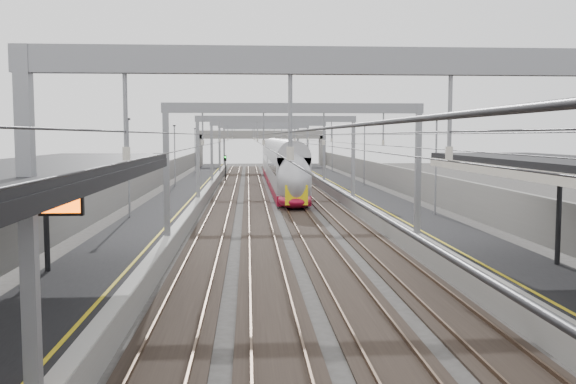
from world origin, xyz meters
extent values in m
cube|color=black|center=(-8.00, 45.00, 0.50)|extent=(4.00, 120.00, 1.00)
cube|color=black|center=(8.00, 45.00, 0.50)|extent=(4.00, 120.00, 1.00)
cube|color=black|center=(-4.50, 45.00, 0.04)|extent=(2.40, 140.00, 0.08)
cube|color=brown|center=(-5.22, 45.00, 0.13)|extent=(0.07, 140.00, 0.14)
cube|color=brown|center=(-3.78, 45.00, 0.13)|extent=(0.07, 140.00, 0.14)
cube|color=black|center=(-1.50, 45.00, 0.04)|extent=(2.40, 140.00, 0.08)
cube|color=brown|center=(-2.22, 45.00, 0.13)|extent=(0.07, 140.00, 0.14)
cube|color=brown|center=(-0.78, 45.00, 0.13)|extent=(0.07, 140.00, 0.14)
cube|color=black|center=(1.50, 45.00, 0.04)|extent=(2.40, 140.00, 0.08)
cube|color=brown|center=(0.78, 45.00, 0.13)|extent=(0.07, 140.00, 0.14)
cube|color=brown|center=(2.22, 45.00, 0.13)|extent=(0.07, 140.00, 0.14)
cube|color=black|center=(4.50, 45.00, 0.04)|extent=(2.40, 140.00, 0.08)
cube|color=brown|center=(3.78, 45.00, 0.13)|extent=(0.07, 140.00, 0.14)
cube|color=brown|center=(5.22, 45.00, 0.13)|extent=(0.07, 140.00, 0.14)
cube|color=gray|center=(-6.30, 2.00, 4.30)|extent=(0.28, 0.28, 6.60)
cube|color=gray|center=(0.00, 2.00, 7.35)|extent=(13.00, 0.25, 0.50)
cube|color=gray|center=(-6.30, 22.00, 4.30)|extent=(0.28, 0.28, 6.60)
cube|color=gray|center=(6.30, 22.00, 4.30)|extent=(0.28, 0.28, 6.60)
cube|color=gray|center=(0.00, 22.00, 7.35)|extent=(13.00, 0.25, 0.50)
cube|color=gray|center=(-6.30, 42.00, 4.30)|extent=(0.28, 0.28, 6.60)
cube|color=gray|center=(6.30, 42.00, 4.30)|extent=(0.28, 0.28, 6.60)
cube|color=gray|center=(0.00, 42.00, 7.35)|extent=(13.00, 0.25, 0.50)
cube|color=gray|center=(-6.30, 62.00, 4.30)|extent=(0.28, 0.28, 6.60)
cube|color=gray|center=(6.30, 62.00, 4.30)|extent=(0.28, 0.28, 6.60)
cube|color=gray|center=(0.00, 62.00, 7.35)|extent=(13.00, 0.25, 0.50)
cube|color=gray|center=(-6.30, 82.00, 4.30)|extent=(0.28, 0.28, 6.60)
cube|color=gray|center=(6.30, 82.00, 4.30)|extent=(0.28, 0.28, 6.60)
cube|color=gray|center=(0.00, 82.00, 7.35)|extent=(13.00, 0.25, 0.50)
cube|color=gray|center=(-6.30, 100.00, 4.30)|extent=(0.28, 0.28, 6.60)
cube|color=gray|center=(6.30, 100.00, 4.30)|extent=(0.28, 0.28, 6.60)
cube|color=gray|center=(0.00, 100.00, 7.35)|extent=(13.00, 0.25, 0.50)
cylinder|color=#262628|center=(-4.50, 50.00, 5.50)|extent=(0.03, 140.00, 0.03)
cylinder|color=#262628|center=(-1.50, 50.00, 5.50)|extent=(0.03, 140.00, 0.03)
cylinder|color=#262628|center=(1.50, 50.00, 5.50)|extent=(0.03, 140.00, 0.03)
cylinder|color=#262628|center=(4.50, 50.00, 5.50)|extent=(0.03, 140.00, 0.03)
cylinder|color=black|center=(-9.70, 14.00, 3.00)|extent=(0.20, 0.20, 4.00)
cube|color=black|center=(-6.60, 4.00, 4.55)|extent=(1.60, 0.15, 0.55)
cube|color=#FF5005|center=(-6.60, 3.92, 4.55)|extent=(1.50, 0.02, 0.42)
cylinder|color=black|center=(9.70, 14.00, 3.00)|extent=(0.20, 0.20, 4.00)
cube|color=gray|center=(0.00, 100.00, 6.20)|extent=(22.00, 2.20, 1.40)
cube|color=gray|center=(-10.50, 100.00, 3.10)|extent=(1.00, 2.20, 6.20)
cube|color=gray|center=(10.50, 100.00, 3.10)|extent=(1.00, 2.20, 6.20)
cube|color=gray|center=(-11.20, 45.00, 1.60)|extent=(0.30, 120.00, 3.20)
cube|color=gray|center=(11.20, 45.00, 1.60)|extent=(0.30, 120.00, 3.20)
cube|color=maroon|center=(1.50, 54.49, 0.62)|extent=(2.85, 24.24, 0.84)
cube|color=#A0A0A6|center=(1.50, 54.49, 2.62)|extent=(2.85, 24.24, 3.16)
cube|color=black|center=(1.50, 46.00, 0.29)|extent=(2.11, 2.53, 0.53)
cube|color=maroon|center=(1.50, 79.15, 0.62)|extent=(2.85, 24.24, 0.84)
cube|color=#A0A0A6|center=(1.50, 79.15, 2.62)|extent=(2.85, 24.24, 3.16)
cube|color=black|center=(1.50, 70.66, 0.29)|extent=(2.11, 2.53, 0.53)
ellipsoid|color=#A0A0A6|center=(1.50, 42.16, 2.31)|extent=(2.85, 5.48, 4.43)
cube|color=yellow|center=(1.50, 39.89, 1.36)|extent=(1.79, 0.12, 1.58)
cube|color=black|center=(1.50, 40.36, 2.94)|extent=(1.69, 0.60, 0.99)
cylinder|color=black|center=(-5.20, 73.41, 1.50)|extent=(0.12, 0.12, 3.00)
cube|color=black|center=(-5.20, 73.41, 3.10)|extent=(0.32, 0.22, 0.75)
sphere|color=#0CE526|center=(-5.20, 73.28, 3.25)|extent=(0.16, 0.16, 0.16)
cylinder|color=black|center=(3.20, 71.94, 1.50)|extent=(0.12, 0.12, 3.00)
cube|color=black|center=(3.20, 71.94, 3.10)|extent=(0.32, 0.22, 0.75)
sphere|color=red|center=(3.20, 71.81, 3.25)|extent=(0.16, 0.16, 0.16)
cylinder|color=black|center=(5.40, 72.22, 1.50)|extent=(0.12, 0.12, 3.00)
cube|color=black|center=(5.40, 72.22, 3.10)|extent=(0.32, 0.22, 0.75)
sphere|color=red|center=(5.40, 72.09, 3.25)|extent=(0.16, 0.16, 0.16)
camera|label=1|loc=(-2.29, -9.87, 5.97)|focal=40.00mm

